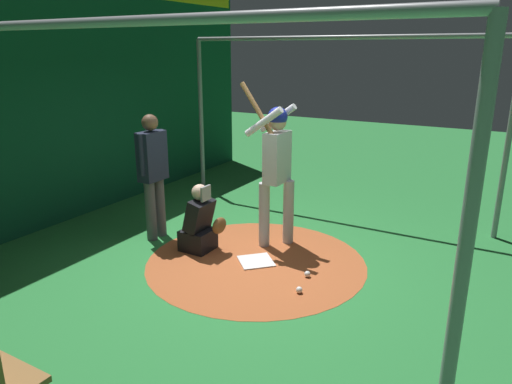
# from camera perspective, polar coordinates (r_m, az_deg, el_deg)

# --- Properties ---
(ground_plane) EXTENTS (25.62, 25.62, 0.00)m
(ground_plane) POSITION_cam_1_polar(r_m,az_deg,el_deg) (6.22, -0.00, -8.41)
(ground_plane) COLOR #287A38
(dirt_circle) EXTENTS (2.84, 2.84, 0.01)m
(dirt_circle) POSITION_cam_1_polar(r_m,az_deg,el_deg) (6.22, -0.00, -8.38)
(dirt_circle) COLOR #AD562D
(dirt_circle) RESTS_ON ground
(home_plate) EXTENTS (0.59, 0.59, 0.01)m
(home_plate) POSITION_cam_1_polar(r_m,az_deg,el_deg) (6.21, -0.00, -8.31)
(home_plate) COLOR white
(home_plate) RESTS_ON dirt_circle
(batter) EXTENTS (0.68, 0.49, 2.25)m
(batter) POSITION_cam_1_polar(r_m,az_deg,el_deg) (6.40, 2.45, 3.65)
(batter) COLOR #B3B3B7
(batter) RESTS_ON ground
(catcher) EXTENTS (0.58, 0.40, 0.94)m
(catcher) POSITION_cam_1_polar(r_m,az_deg,el_deg) (6.48, -6.73, -3.95)
(catcher) COLOR black
(catcher) RESTS_ON ground
(umpire) EXTENTS (0.23, 0.49, 1.80)m
(umpire) POSITION_cam_1_polar(r_m,az_deg,el_deg) (6.83, -12.31, 2.61)
(umpire) COLOR #4C4C51
(umpire) RESTS_ON ground
(back_wall) EXTENTS (0.23, 9.62, 3.78)m
(back_wall) POSITION_cam_1_polar(r_m,az_deg,el_deg) (8.01, -22.81, 10.20)
(back_wall) COLOR #0F472D
(back_wall) RESTS_ON ground
(cage_frame) EXTENTS (5.31, 5.01, 2.86)m
(cage_frame) POSITION_cam_1_polar(r_m,az_deg,el_deg) (5.66, -0.00, 10.21)
(cage_frame) COLOR gray
(cage_frame) RESTS_ON ground
(baseball_0) EXTENTS (0.07, 0.07, 0.07)m
(baseball_0) POSITION_cam_1_polar(r_m,az_deg,el_deg) (5.48, 5.23, -11.65)
(baseball_0) COLOR white
(baseball_0) RESTS_ON dirt_circle
(baseball_1) EXTENTS (0.07, 0.07, 0.07)m
(baseball_1) POSITION_cam_1_polar(r_m,az_deg,el_deg) (5.84, 6.20, -9.79)
(baseball_1) COLOR white
(baseball_1) RESTS_ON dirt_circle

